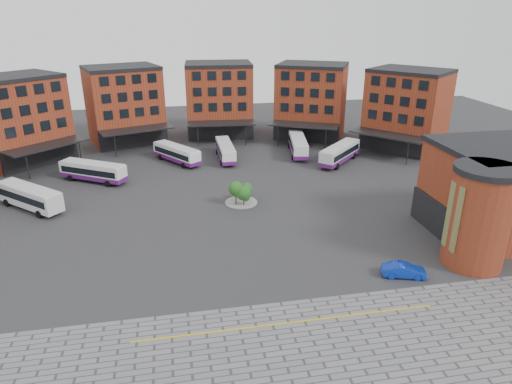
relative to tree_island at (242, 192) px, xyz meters
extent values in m
plane|color=#28282B|center=(-2.05, -11.55, -1.74)|extent=(160.00, 160.00, 0.00)
cube|color=gold|center=(-0.05, -25.55, -1.71)|extent=(26.00, 0.15, 0.02)
cube|color=maroon|center=(-33.50, 25.38, 5.26)|extent=(16.35, 16.13, 14.00)
cube|color=black|center=(-30.25, 21.77, 0.26)|extent=(10.00, 9.07, 4.00)
cube|color=black|center=(-33.50, 25.38, 12.56)|extent=(16.55, 16.35, 0.60)
cube|color=black|center=(-30.12, 21.62, 7.46)|extent=(8.60, 7.77, 8.00)
cube|color=black|center=(-28.68, 20.03, 2.26)|extent=(12.61, 11.97, 0.25)
cylinder|color=black|center=(-30.86, 15.64, 0.26)|extent=(0.20, 0.20, 4.00)
cylinder|color=black|center=(-24.09, 21.73, 0.26)|extent=(0.20, 0.20, 4.00)
cube|color=maroon|center=(-17.35, 34.89, 5.26)|extent=(15.55, 13.69, 14.00)
cube|color=black|center=(-15.77, 30.30, 0.26)|extent=(12.45, 4.71, 4.00)
cube|color=black|center=(-17.35, 34.89, 12.56)|extent=(15.65, 13.97, 0.60)
cube|color=black|center=(-15.71, 30.11, 7.46)|extent=(10.87, 3.87, 8.00)
cube|color=black|center=(-15.01, 28.08, 2.26)|extent=(13.72, 8.39, 0.25)
cylinder|color=black|center=(-18.72, 24.90, 0.26)|extent=(0.20, 0.20, 4.00)
cylinder|color=black|center=(-10.12, 27.86, 0.26)|extent=(0.20, 0.20, 4.00)
cube|color=maroon|center=(1.23, 37.33, 5.26)|extent=(13.67, 10.88, 14.00)
cube|color=black|center=(0.89, 32.50, 0.26)|extent=(13.00, 1.41, 4.00)
cube|color=black|center=(1.23, 37.33, 12.56)|extent=(13.69, 11.18, 0.60)
cube|color=black|center=(0.88, 32.30, 7.46)|extent=(11.42, 0.95, 8.00)
cube|color=black|center=(0.73, 30.15, 2.26)|extent=(13.28, 5.30, 0.25)
cylinder|color=black|center=(-3.94, 28.67, 0.26)|extent=(0.20, 0.20, 4.00)
cylinder|color=black|center=(5.14, 28.04, 0.26)|extent=(0.20, 0.20, 4.00)
cube|color=maroon|center=(19.29, 32.33, 5.26)|extent=(16.12, 14.81, 14.00)
cube|color=black|center=(17.09, 28.00, 0.26)|extent=(11.81, 6.35, 4.00)
cube|color=black|center=(19.29, 32.33, 12.56)|extent=(16.26, 15.08, 0.60)
cube|color=black|center=(17.00, 27.83, 7.46)|extent=(10.26, 5.33, 8.00)
cube|color=black|center=(16.02, 25.91, 2.26)|extent=(13.58, 9.82, 0.25)
cylinder|color=black|center=(11.15, 26.37, 0.26)|extent=(0.20, 0.20, 4.00)
cylinder|color=black|center=(19.26, 22.24, 0.26)|extent=(0.20, 0.20, 4.00)
cube|color=maroon|center=(33.96, 20.66, 5.26)|extent=(16.02, 16.39, 14.00)
cube|color=black|center=(30.24, 17.54, 0.26)|extent=(8.74, 10.28, 4.00)
cube|color=black|center=(33.96, 20.66, 12.56)|extent=(16.25, 16.58, 0.60)
cube|color=black|center=(30.09, 17.41, 7.46)|extent=(7.47, 8.86, 8.00)
cube|color=black|center=(28.44, 16.03, 2.26)|extent=(11.73, 12.79, 0.25)
cylinder|color=black|center=(24.14, 18.36, 0.26)|extent=(0.20, 0.20, 4.00)
cylinder|color=black|center=(29.99, 11.39, 0.26)|extent=(0.20, 0.20, 4.00)
cube|color=maroon|center=(27.95, -13.55, 3.26)|extent=(14.00, 12.00, 10.00)
cube|color=black|center=(27.95, -13.55, 8.56)|extent=(14.40, 12.40, 0.60)
cube|color=black|center=(20.85, -13.55, 0.26)|extent=(0.40, 12.00, 4.00)
cylinder|color=maroon|center=(20.95, -19.55, 3.26)|extent=(6.00, 6.00, 10.00)
cylinder|color=black|center=(20.95, -19.55, 8.56)|extent=(6.40, 6.40, 0.60)
cube|color=red|center=(18.05, -19.55, 3.76)|extent=(0.12, 2.20, 7.00)
cylinder|color=gray|center=(-0.05, 0.45, -1.68)|extent=(4.40, 4.40, 0.12)
cylinder|color=#332114|center=(-0.85, -0.15, -0.90)|extent=(0.14, 0.14, 1.70)
sphere|color=#164319|center=(-0.85, -0.15, 0.63)|extent=(1.96, 1.96, 1.96)
sphere|color=#164319|center=(-0.65, -0.30, 0.12)|extent=(1.37, 1.37, 1.37)
cylinder|color=#332114|center=(0.75, 1.05, -1.14)|extent=(0.14, 0.14, 1.22)
sphere|color=#164319|center=(0.75, 1.05, -0.04)|extent=(1.77, 1.77, 1.77)
sphere|color=#164319|center=(0.95, 0.90, -0.40)|extent=(1.24, 1.24, 1.24)
cylinder|color=#332114|center=(0.15, -0.55, -1.09)|extent=(0.14, 0.14, 1.31)
sphere|color=#164319|center=(0.15, -0.55, 0.09)|extent=(2.03, 2.03, 2.03)
sphere|color=#164319|center=(0.35, -0.70, -0.30)|extent=(1.42, 1.42, 1.42)
cube|color=silver|center=(-27.66, 3.65, 0.02)|extent=(9.75, 9.20, 2.43)
cube|color=black|center=(-27.66, 3.65, 0.19)|extent=(9.15, 8.66, 0.94)
cube|color=silver|center=(-27.66, 3.65, 1.29)|extent=(9.36, 8.84, 0.12)
cube|color=black|center=(-31.63, 7.27, 0.24)|extent=(1.51, 1.64, 1.09)
cylinder|color=black|center=(-31.08, 5.09, -1.25)|extent=(0.94, 0.89, 0.99)
cylinder|color=black|center=(-29.41, 6.92, -1.25)|extent=(0.94, 0.89, 0.99)
cylinder|color=black|center=(-25.91, 0.37, -1.25)|extent=(0.94, 0.89, 0.99)
cylinder|color=black|center=(-24.24, 2.21, -1.25)|extent=(0.94, 0.89, 0.99)
cube|color=white|center=(-20.88, 12.75, -0.03)|extent=(10.37, 7.56, 2.37)
cube|color=black|center=(-20.88, 12.75, 0.14)|extent=(9.67, 7.18, 0.92)
cube|color=silver|center=(-20.88, 12.75, 1.21)|extent=(9.95, 7.26, 0.12)
cube|color=black|center=(-25.36, 15.44, 0.19)|extent=(1.16, 1.82, 1.06)
cube|color=#58176B|center=(-20.88, 12.75, -0.87)|extent=(10.42, 7.62, 0.68)
cylinder|color=black|center=(-24.43, 13.47, -1.26)|extent=(0.98, 0.75, 0.97)
cylinder|color=black|center=(-23.18, 15.54, -1.26)|extent=(0.98, 0.75, 0.97)
cylinder|color=black|center=(-18.59, 9.96, -1.26)|extent=(0.98, 0.75, 0.97)
cylinder|color=black|center=(-17.34, 12.03, -1.26)|extent=(0.98, 0.75, 0.97)
cube|color=white|center=(-8.16, 19.77, -0.08)|extent=(7.87, 9.74, 2.29)
cube|color=black|center=(-8.16, 19.77, 0.08)|extent=(7.44, 9.10, 0.89)
cube|color=silver|center=(-8.16, 19.77, 1.11)|extent=(7.55, 9.35, 0.11)
cube|color=black|center=(-11.08, 23.88, 0.13)|extent=(1.69, 1.25, 1.03)
cube|color=#58176B|center=(-8.16, 19.77, -0.90)|extent=(7.92, 9.79, 0.65)
cylinder|color=black|center=(-11.02, 21.78, -1.28)|extent=(0.77, 0.92, 0.94)
cylinder|color=black|center=(-9.11, 23.13, -1.28)|extent=(0.77, 0.92, 0.94)
cylinder|color=black|center=(-7.20, 16.41, -1.28)|extent=(0.77, 0.92, 0.94)
cylinder|color=black|center=(-5.30, 17.77, -1.28)|extent=(0.77, 0.92, 0.94)
cube|color=white|center=(0.25, 20.01, -0.09)|extent=(2.41, 10.27, 2.28)
cube|color=black|center=(0.25, 20.01, 0.07)|extent=(2.46, 9.45, 0.89)
cube|color=silver|center=(0.25, 20.01, 1.10)|extent=(2.31, 9.86, 0.11)
cube|color=black|center=(0.21, 25.03, 0.12)|extent=(1.98, 0.14, 1.03)
cube|color=#58176B|center=(0.25, 20.01, -0.91)|extent=(2.45, 10.31, 0.65)
cylinder|color=black|center=(-0.94, 23.28, -1.28)|extent=(0.29, 0.93, 0.93)
cylinder|color=black|center=(1.39, 23.29, -1.28)|extent=(0.29, 0.93, 0.93)
cylinder|color=black|center=(-0.89, 16.72, -1.28)|extent=(0.29, 0.93, 0.93)
cylinder|color=black|center=(1.44, 16.73, -1.28)|extent=(0.29, 0.93, 0.93)
cube|color=white|center=(13.50, 20.64, 0.04)|extent=(4.35, 11.34, 2.47)
cube|color=black|center=(13.50, 20.64, 0.22)|extent=(4.26, 10.48, 0.96)
cube|color=silver|center=(13.50, 20.64, 1.33)|extent=(4.17, 10.89, 0.12)
cube|color=black|center=(14.42, 26.00, 0.27)|extent=(2.13, 0.48, 1.11)
cube|color=#58176B|center=(13.50, 20.64, -0.84)|extent=(4.39, 11.39, 0.70)
cylinder|color=black|center=(12.86, 24.34, -1.24)|extent=(0.47, 1.04, 1.01)
cylinder|color=black|center=(15.34, 23.92, -1.24)|extent=(0.47, 1.04, 1.01)
cylinder|color=black|center=(11.66, 17.36, -1.24)|extent=(0.47, 1.04, 1.01)
cylinder|color=black|center=(14.14, 16.93, -1.24)|extent=(0.47, 1.04, 1.01)
cube|color=silver|center=(19.19, 14.53, 0.03)|extent=(9.55, 9.55, 2.45)
cube|color=black|center=(19.19, 14.53, 0.21)|extent=(8.97, 8.97, 0.95)
cube|color=silver|center=(19.19, 14.53, 1.31)|extent=(9.16, 9.17, 0.12)
cube|color=black|center=(23.01, 18.35, 0.26)|extent=(1.59, 1.59, 1.10)
cube|color=#58176B|center=(19.19, 14.53, -0.84)|extent=(9.60, 9.61, 0.70)
cylinder|color=black|center=(20.79, 17.90, -1.24)|extent=(0.92, 0.92, 1.00)
cylinder|color=black|center=(22.56, 16.14, -1.24)|extent=(0.92, 0.92, 1.00)
cylinder|color=black|center=(15.82, 12.92, -1.24)|extent=(0.92, 0.92, 1.00)
cylinder|color=black|center=(17.58, 11.16, -1.24)|extent=(0.92, 0.92, 1.00)
imported|color=#0D2EB0|center=(12.90, -20.65, -1.04)|extent=(4.53, 2.63, 1.41)
camera|label=1|loc=(-8.56, -55.98, 23.00)|focal=32.00mm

